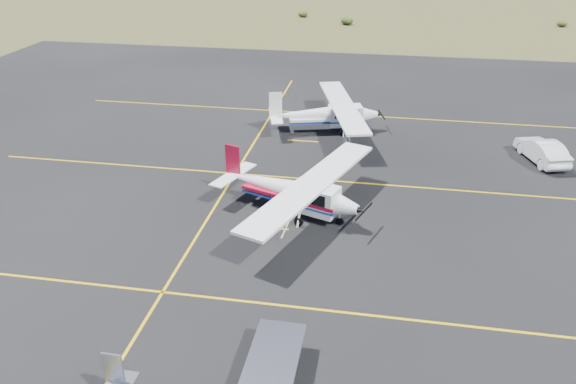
% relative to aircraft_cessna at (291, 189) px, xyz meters
% --- Properties ---
extents(ground, '(1600.00, 1600.00, 0.00)m').
position_rel_aircraft_cessna_xyz_m(ground, '(2.17, -9.24, -1.24)').
color(ground, '#383D1C').
rests_on(ground, ground).
extents(apron, '(72.00, 72.00, 0.02)m').
position_rel_aircraft_cessna_xyz_m(apron, '(2.17, -2.24, -1.24)').
color(apron, black).
rests_on(apron, ground).
extents(aircraft_cessna, '(7.72, 10.82, 2.79)m').
position_rel_aircraft_cessna_xyz_m(aircraft_cessna, '(0.00, 0.00, 0.00)').
color(aircraft_cessna, white).
rests_on(aircraft_cessna, apron).
extents(aircraft_plain, '(7.16, 10.78, 2.74)m').
position_rel_aircraft_cessna_xyz_m(aircraft_plain, '(0.39, 11.30, -0.02)').
color(aircraft_plain, white).
rests_on(aircraft_plain, apron).
extents(sedan, '(2.55, 4.33, 1.35)m').
position_rel_aircraft_cessna_xyz_m(sedan, '(13.37, 8.55, -0.56)').
color(sedan, white).
rests_on(sedan, apron).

